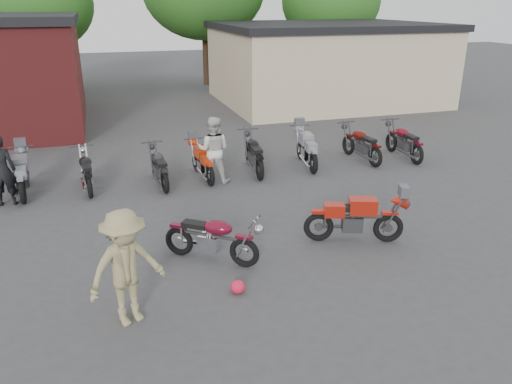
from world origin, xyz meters
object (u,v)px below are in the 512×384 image
object	(u,v)px
row_bike_3	(159,165)
row_bike_4	(202,160)
vintage_motorcycle	(212,235)
row_bike_5	(254,152)
person_light	(214,150)
row_bike_7	(361,142)
sportbike	(356,216)
person_dark	(2,170)
row_bike_6	(307,147)
row_bike_8	(404,140)
helmet	(238,287)
row_bike_1	(22,172)
person_tan	(126,268)
row_bike_2	(86,169)

from	to	relation	value
row_bike_3	row_bike_4	bearing A→B (deg)	-86.03
vintage_motorcycle	row_bike_5	size ratio (longest dim) A/B	0.92
person_light	row_bike_7	size ratio (longest dim) A/B	0.91
sportbike	row_bike_3	size ratio (longest dim) A/B	1.04
person_dark	row_bike_6	distance (m)	8.35
row_bike_8	row_bike_6	bearing A→B (deg)	88.79
helmet	row_bike_6	distance (m)	7.42
person_light	row_bike_7	world-z (taller)	person_light
vintage_motorcycle	person_light	size ratio (longest dim) A/B	1.04
vintage_motorcycle	row_bike_8	distance (m)	8.86
row_bike_1	row_bike_8	bearing A→B (deg)	-94.77
person_tan	row_bike_2	world-z (taller)	person_tan
person_light	row_bike_1	world-z (taller)	person_light
row_bike_4	row_bike_5	xyz separation A→B (m)	(1.56, 0.10, 0.07)
row_bike_7	person_dark	bearing A→B (deg)	88.04
vintage_motorcycle	person_light	xyz separation A→B (m)	(1.07, 4.48, 0.37)
vintage_motorcycle	row_bike_7	size ratio (longest dim) A/B	0.94
person_dark	row_bike_6	xyz separation A→B (m)	(8.31, 0.67, -0.31)
vintage_motorcycle	person_dark	size ratio (longest dim) A/B	1.06
vintage_motorcycle	helmet	bearing A→B (deg)	-45.29
row_bike_5	row_bike_8	distance (m)	5.00
sportbike	row_bike_7	xyz separation A→B (m)	(2.91, 5.10, 0.01)
row_bike_7	row_bike_1	bearing A→B (deg)	84.04
row_bike_1	person_tan	bearing A→B (deg)	-165.21
row_bike_3	row_bike_5	size ratio (longest dim) A/B	0.92
row_bike_4	row_bike_6	bearing A→B (deg)	-92.04
helmet	row_bike_3	size ratio (longest dim) A/B	0.14
helmet	row_bike_1	world-z (taller)	row_bike_1
sportbike	person_tan	world-z (taller)	person_tan
vintage_motorcycle	row_bike_1	bearing A→B (deg)	165.32
sportbike	row_bike_7	size ratio (longest dim) A/B	0.99
row_bike_2	row_bike_6	size ratio (longest dim) A/B	0.93
helmet	row_bike_6	size ratio (longest dim) A/B	0.13
person_tan	row_bike_8	world-z (taller)	person_tan
sportbike	row_bike_4	xyz separation A→B (m)	(-2.21, 4.94, -0.04)
row_bike_1	row_bike_8	xyz separation A→B (m)	(11.28, -0.18, 0.01)
row_bike_4	row_bike_5	world-z (taller)	row_bike_5
person_dark	row_bike_5	distance (m)	6.64
row_bike_7	person_tan	bearing A→B (deg)	124.92
helmet	row_bike_6	world-z (taller)	row_bike_6
row_bike_2	row_bike_5	size ratio (longest dim) A/B	0.91
person_light	row_bike_3	xyz separation A→B (m)	(-1.49, 0.22, -0.36)
sportbike	person_dark	bearing A→B (deg)	168.13
row_bike_2	row_bike_7	distance (m)	8.25
sportbike	row_bike_4	bearing A→B (deg)	133.61
row_bike_1	row_bike_4	distance (m)	4.72
row_bike_5	helmet	bearing A→B (deg)	165.44
helmet	person_tan	distance (m)	2.02
row_bike_1	helmet	bearing A→B (deg)	-151.20
row_bike_7	row_bike_8	xyz separation A→B (m)	(1.44, -0.15, 0.01)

